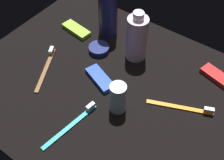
% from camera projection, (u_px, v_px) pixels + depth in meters
% --- Properties ---
extents(ground_plane, '(0.84, 0.64, 0.01)m').
position_uv_depth(ground_plane, '(112.00, 88.00, 0.86)').
color(ground_plane, black).
extents(lotion_bottle, '(0.06, 0.06, 0.21)m').
position_uv_depth(lotion_bottle, '(108.00, 9.00, 0.94)').
color(lotion_bottle, '#1C1E52').
rests_on(lotion_bottle, ground_plane).
extents(bodywash_bottle, '(0.06, 0.06, 0.17)m').
position_uv_depth(bodywash_bottle, '(137.00, 38.00, 0.88)').
color(bodywash_bottle, silver).
rests_on(bodywash_bottle, ground_plane).
extents(deodorant_stick, '(0.04, 0.04, 0.09)m').
position_uv_depth(deodorant_stick, '(118.00, 98.00, 0.77)').
color(deodorant_stick, silver).
rests_on(deodorant_stick, ground_plane).
extents(toothbrush_brown, '(0.09, 0.17, 0.02)m').
position_uv_depth(toothbrush_brown, '(47.00, 66.00, 0.90)').
color(toothbrush_brown, brown).
rests_on(toothbrush_brown, ground_plane).
extents(toothbrush_teal, '(0.04, 0.18, 0.02)m').
position_uv_depth(toothbrush_teal, '(73.00, 123.00, 0.76)').
color(toothbrush_teal, teal).
rests_on(toothbrush_teal, ground_plane).
extents(toothbrush_orange, '(0.17, 0.08, 0.02)m').
position_uv_depth(toothbrush_orange, '(184.00, 107.00, 0.80)').
color(toothbrush_orange, orange).
rests_on(toothbrush_orange, ground_plane).
extents(snack_bar_blue, '(0.11, 0.07, 0.01)m').
position_uv_depth(snack_bar_blue, '(99.00, 80.00, 0.86)').
color(snack_bar_blue, blue).
rests_on(snack_bar_blue, ground_plane).
extents(snack_bar_red, '(0.11, 0.06, 0.01)m').
position_uv_depth(snack_bar_red, '(218.00, 77.00, 0.87)').
color(snack_bar_red, red).
rests_on(snack_bar_red, ground_plane).
extents(snack_bar_lime, '(0.11, 0.05, 0.01)m').
position_uv_depth(snack_bar_lime, '(76.00, 30.00, 1.01)').
color(snack_bar_lime, '#8CD133').
rests_on(snack_bar_lime, ground_plane).
extents(cream_tin_left, '(0.06, 0.06, 0.02)m').
position_uv_depth(cream_tin_left, '(99.00, 49.00, 0.94)').
color(cream_tin_left, navy).
rests_on(cream_tin_left, ground_plane).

